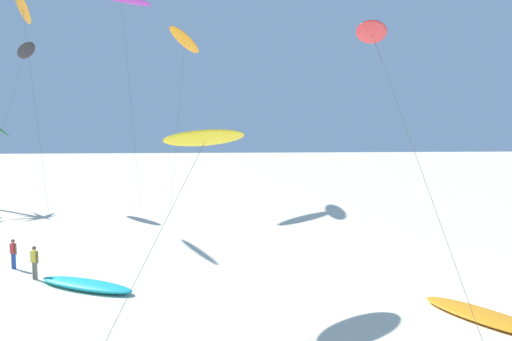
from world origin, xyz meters
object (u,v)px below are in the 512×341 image
flying_kite_5 (372,33)px  person_near_right (34,261)px  flying_kite_0 (206,138)px  flying_kite_3 (22,7)px  grounded_kite_0 (486,316)px  flying_kite_2 (185,40)px  grounded_kite_2 (86,285)px  flying_kite_4 (26,51)px  person_near_left (13,252)px

flying_kite_5 → person_near_right: (-16.93, 1.15, -11.41)m
flying_kite_0 → flying_kite_3: bearing=126.7°
flying_kite_5 → person_near_right: bearing=176.1°
flying_kite_0 → person_near_right: 11.08m
grounded_kite_0 → person_near_right: (-19.91, 7.17, 0.81)m
person_near_right → flying_kite_2: bearing=78.9°
flying_kite_2 → flying_kite_5: flying_kite_2 is taller
flying_kite_5 → grounded_kite_2: (-13.99, -0.57, -12.16)m
flying_kite_4 → flying_kite_5: size_ratio=1.25×
person_near_right → flying_kite_4: bearing=109.1°
flying_kite_0 → flying_kite_5: size_ratio=0.86×
flying_kite_0 → grounded_kite_2: size_ratio=2.06×
flying_kite_2 → person_near_right: (-6.13, -31.15, -16.22)m
person_near_left → person_near_right: (1.84, -2.14, 0.04)m
flying_kite_0 → flying_kite_5: (8.20, 1.50, 5.13)m
flying_kite_4 → flying_kite_5: 38.33m
grounded_kite_0 → flying_kite_4: bearing=130.7°
flying_kite_3 → grounded_kite_0: bearing=-43.2°
flying_kite_2 → flying_kite_5: 34.39m
grounded_kite_0 → person_near_left: 23.66m
flying_kite_3 → person_near_right: 24.59m
grounded_kite_0 → person_near_right: bearing=160.2°
grounded_kite_0 → person_near_right: person_near_right is taller
flying_kite_0 → flying_kite_3: size_ratio=0.59×
flying_kite_0 → flying_kite_4: (-17.97, 29.36, 8.00)m
flying_kite_5 → person_near_left: flying_kite_5 is taller
flying_kite_3 → person_near_right: bearing=-70.5°
flying_kite_3 → grounded_kite_0: (26.04, -24.46, -17.20)m
flying_kite_0 → grounded_kite_0: size_ratio=1.93×
flying_kite_4 → person_near_right: flying_kite_4 is taller
flying_kite_2 → grounded_kite_0: 44.14m
grounded_kite_2 → flying_kite_0: bearing=-9.1°
flying_kite_0 → grounded_kite_2: bearing=170.9°
grounded_kite_2 → person_near_right: size_ratio=3.11×
flying_kite_3 → person_near_left: flying_kite_3 is taller
flying_kite_4 → flying_kite_3: bearing=-71.8°
flying_kite_5 → person_near_left: (-18.77, 3.29, -11.45)m
flying_kite_0 → flying_kite_3: 26.84m
flying_kite_4 → flying_kite_5: flying_kite_4 is taller
flying_kite_5 → person_near_right: 20.45m
flying_kite_5 → grounded_kite_2: bearing=-177.7°
flying_kite_4 → grounded_kite_2: size_ratio=3.01×
grounded_kite_0 → flying_kite_2: bearing=109.8°
flying_kite_2 → flying_kite_4: flying_kite_2 is taller
person_near_left → flying_kite_2: bearing=74.7°
grounded_kite_2 → person_near_right: person_near_right is taller
flying_kite_0 → grounded_kite_2: flying_kite_0 is taller
flying_kite_2 → grounded_kite_0: size_ratio=3.22×
grounded_kite_0 → grounded_kite_2: (-16.97, 5.45, 0.05)m
person_near_left → grounded_kite_0: bearing=-23.2°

